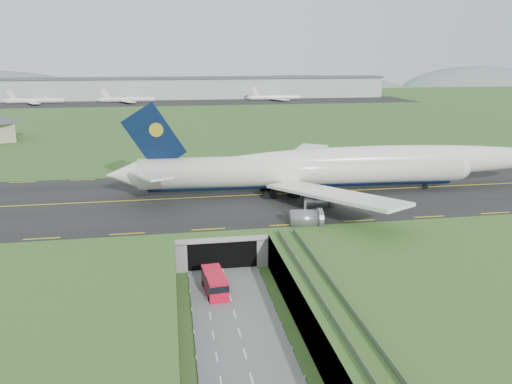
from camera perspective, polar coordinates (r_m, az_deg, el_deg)
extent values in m
plane|color=#315E25|center=(80.40, -3.20, -11.16)|extent=(900.00, 900.00, 0.00)
cube|color=gray|center=(79.12, -3.23, -9.21)|extent=(800.00, 800.00, 6.00)
cube|color=slate|center=(73.75, -2.51, -13.65)|extent=(12.00, 75.00, 0.20)
cube|color=black|center=(109.01, -5.26, -0.61)|extent=(800.00, 44.00, 0.18)
cube|color=gray|center=(95.84, -4.57, -3.19)|extent=(16.00, 22.00, 1.00)
cube|color=gray|center=(96.34, -8.70, -4.80)|extent=(2.00, 22.00, 6.00)
cube|color=gray|center=(97.47, -0.42, -4.38)|extent=(2.00, 22.00, 6.00)
cube|color=black|center=(92.16, -4.24, -5.93)|extent=(12.00, 12.00, 5.00)
cube|color=#A8A8A3|center=(85.43, -3.88, -5.44)|extent=(17.00, 0.50, 0.80)
cube|color=#A8A8A3|center=(63.79, 8.85, -12.91)|extent=(3.00, 53.00, 0.50)
cube|color=gray|center=(63.04, 7.64, -12.45)|extent=(0.06, 53.00, 1.00)
cube|color=gray|center=(63.87, 10.10, -12.17)|extent=(0.06, 53.00, 1.00)
cylinder|color=#A8A8A3|center=(57.78, 11.86, -19.84)|extent=(0.90, 0.90, 5.60)
cylinder|color=#A8A8A3|center=(67.30, 8.05, -14.20)|extent=(0.90, 0.90, 5.60)
cylinder|color=#A8A8A3|center=(77.51, 5.35, -9.96)|extent=(0.90, 0.90, 5.60)
cylinder|color=white|center=(110.95, 5.46, 2.53)|extent=(71.94, 10.32, 6.75)
sphere|color=white|center=(123.57, 21.95, 2.79)|extent=(6.93, 6.93, 6.61)
cone|color=white|center=(109.59, -14.91, 1.92)|extent=(7.69, 6.77, 6.41)
ellipsoid|color=white|center=(116.27, 14.86, 3.43)|extent=(82.02, 10.28, 7.08)
ellipsoid|color=black|center=(122.91, 21.55, 3.17)|extent=(4.86, 3.18, 2.36)
cylinder|color=black|center=(111.55, 5.42, 1.21)|extent=(68.16, 6.23, 2.83)
cube|color=white|center=(127.74, 4.78, 3.74)|extent=(23.34, 30.55, 2.84)
cube|color=white|center=(116.24, -11.36, 3.68)|extent=(10.03, 12.40, 1.08)
cube|color=white|center=(95.83, 8.80, -0.27)|extent=(20.98, 31.48, 2.84)
cube|color=white|center=(100.83, -12.00, 1.89)|extent=(9.23, 12.52, 1.08)
cube|color=black|center=(107.34, -11.56, 6.16)|extent=(13.42, 1.30, 14.92)
cylinder|color=yellow|center=(107.06, -11.32, 7.00)|extent=(2.99, 0.88, 2.95)
cylinder|color=slate|center=(121.62, 4.77, 1.58)|extent=(5.65, 3.75, 3.48)
cylinder|color=slate|center=(131.39, 1.67, 2.65)|extent=(5.65, 3.75, 3.48)
cylinder|color=slate|center=(102.75, 6.99, -1.04)|extent=(5.65, 3.75, 3.48)
cylinder|color=slate|center=(91.35, 5.59, -3.08)|extent=(5.65, 3.75, 3.48)
cylinder|color=black|center=(121.33, 18.76, 0.60)|extent=(1.18, 0.58, 1.16)
cube|color=black|center=(111.14, 3.01, 0.19)|extent=(6.69, 7.69, 1.48)
cube|color=red|center=(78.87, -4.75, -10.30)|extent=(3.67, 8.10, 3.14)
cube|color=black|center=(78.61, -4.76, -9.89)|extent=(3.74, 8.21, 1.05)
cube|color=black|center=(79.45, -4.73, -11.16)|extent=(3.41, 7.56, 0.52)
cylinder|color=black|center=(76.89, -5.38, -12.03)|extent=(0.45, 0.97, 0.94)
cylinder|color=black|center=(81.52, -6.03, -10.38)|extent=(0.45, 0.97, 0.94)
cylinder|color=black|center=(77.32, -3.35, -11.81)|extent=(0.45, 0.97, 0.94)
cylinder|color=black|center=(81.94, -4.13, -10.20)|extent=(0.45, 0.97, 0.94)
cube|color=#B2B2B2|center=(372.37, -8.69, 11.62)|extent=(300.00, 22.00, 15.00)
cube|color=#4C4C51|center=(372.00, -8.74, 12.77)|extent=(302.00, 24.00, 1.20)
cube|color=black|center=(342.99, -8.52, 10.10)|extent=(320.00, 50.00, 0.08)
cylinder|color=white|center=(358.19, -23.94, 9.52)|extent=(34.00, 3.20, 3.20)
cylinder|color=white|center=(348.82, -14.50, 10.21)|extent=(34.00, 3.20, 3.20)
cylinder|color=white|center=(355.34, 2.22, 10.76)|extent=(34.00, 3.20, 3.20)
ellipsoid|color=slate|center=(519.18, 4.63, 10.77)|extent=(260.00, 91.00, 44.00)
ellipsoid|color=slate|center=(600.56, 23.77, 10.16)|extent=(180.00, 63.00, 60.00)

